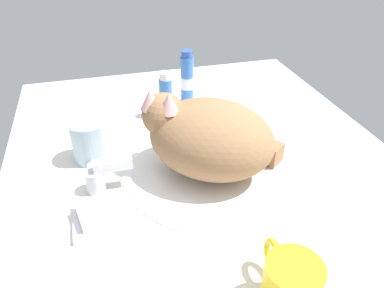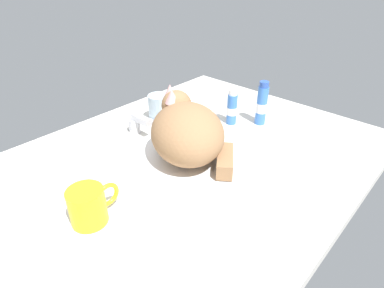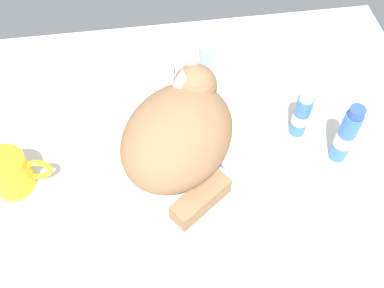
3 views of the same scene
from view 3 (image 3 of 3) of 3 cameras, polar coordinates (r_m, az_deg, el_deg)
name	(u,v)px [view 3 (image 3 of 3)]	position (r cm, az deg, el deg)	size (l,w,h in cm)	color
ground_plane	(179,165)	(90.35, -1.70, -2.62)	(110.00, 82.50, 3.00)	silver
sink_basin	(178,160)	(88.84, -1.73, -1.98)	(35.07, 35.07, 0.62)	white
faucet	(166,73)	(100.69, -3.31, 9.03)	(14.67, 8.99, 6.49)	silver
cat	(180,133)	(82.74, -1.51, 1.43)	(30.13, 31.35, 16.91)	#936B47
coffee_mug	(11,173)	(89.14, -21.97, -3.42)	(11.62, 7.64, 8.14)	yellow
rinse_cup	(214,58)	(101.50, 2.86, 10.85)	(7.16, 7.16, 8.83)	silver
soap_dish	(128,77)	(103.60, -8.12, 8.44)	(9.00, 6.40, 1.20)	white
soap_bar	(127,72)	(102.47, -8.22, 9.06)	(6.21, 4.29, 2.00)	silver
toothpaste_bottle	(302,114)	(91.54, 13.72, 3.66)	(3.34, 3.34, 11.87)	#3870C6
mouthwash_bottle	(346,136)	(88.99, 18.95, 1.02)	(3.49, 3.49, 14.45)	#3870C6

